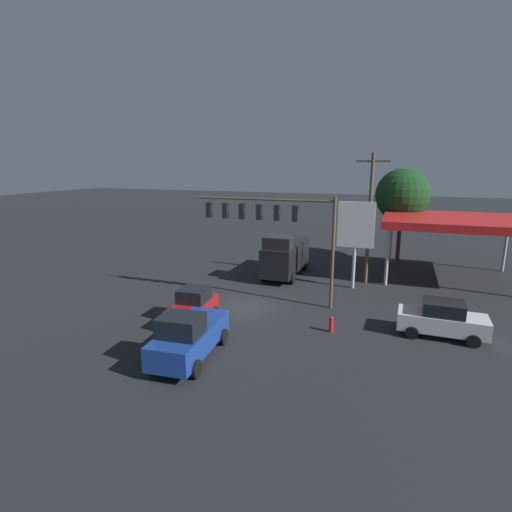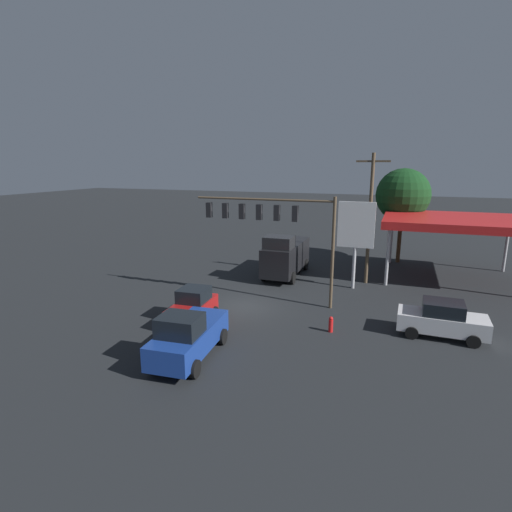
# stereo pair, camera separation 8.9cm
# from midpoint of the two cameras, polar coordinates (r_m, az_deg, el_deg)

# --- Properties ---
(ground_plane) EXTENTS (200.00, 200.00, 0.00)m
(ground_plane) POSITION_cam_midpoint_polar(r_m,az_deg,el_deg) (25.78, -1.45, -7.18)
(ground_plane) COLOR black
(traffic_signal_assembly) EXTENTS (9.27, 0.43, 7.00)m
(traffic_signal_assembly) POSITION_cam_midpoint_polar(r_m,az_deg,el_deg) (25.58, 2.11, 5.31)
(traffic_signal_assembly) COLOR brown
(traffic_signal_assembly) RESTS_ON ground
(utility_pole) EXTENTS (2.40, 0.26, 9.69)m
(utility_pole) POSITION_cam_midpoint_polar(r_m,az_deg,el_deg) (30.80, 16.03, 5.49)
(utility_pole) COLOR brown
(utility_pole) RESTS_ON ground
(gas_station_canopy) EXTENTS (10.36, 8.80, 4.86)m
(gas_station_canopy) POSITION_cam_midpoint_polar(r_m,az_deg,el_deg) (34.68, 26.48, 4.40)
(gas_station_canopy) COLOR red
(gas_station_canopy) RESTS_ON ground
(price_sign) EXTENTS (2.57, 0.27, 6.31)m
(price_sign) POSITION_cam_midpoint_polar(r_m,az_deg,el_deg) (29.26, 14.18, 3.90)
(price_sign) COLOR #B7B7BC
(price_sign) RESTS_ON ground
(delivery_truck) EXTENTS (2.60, 6.82, 3.58)m
(delivery_truck) POSITION_cam_midpoint_polar(r_m,az_deg,el_deg) (32.24, 4.32, 0.08)
(delivery_truck) COLOR black
(delivery_truck) RESTS_ON ground
(sedan_waiting) EXTENTS (4.44, 2.13, 1.93)m
(sedan_waiting) POSITION_cam_midpoint_polar(r_m,az_deg,el_deg) (23.33, 25.15, -8.20)
(sedan_waiting) COLOR silver
(sedan_waiting) RESTS_ON ground
(hatchback_crossing) EXTENTS (2.17, 3.91, 1.97)m
(hatchback_crossing) POSITION_cam_midpoint_polar(r_m,az_deg,el_deg) (23.27, -8.94, -7.13)
(hatchback_crossing) COLOR maroon
(hatchback_crossing) RESTS_ON ground
(pickup_parked) EXTENTS (2.59, 5.34, 2.40)m
(pickup_parked) POSITION_cam_midpoint_polar(r_m,az_deg,el_deg) (19.12, -9.55, -11.23)
(pickup_parked) COLOR navy
(pickup_parked) RESTS_ON ground
(street_tree) EXTENTS (4.74, 4.74, 8.55)m
(street_tree) POSITION_cam_midpoint_polar(r_m,az_deg,el_deg) (38.41, 20.31, 8.13)
(street_tree) COLOR #4C331E
(street_tree) RESTS_ON ground
(fire_hydrant) EXTENTS (0.24, 0.24, 0.88)m
(fire_hydrant) POSITION_cam_midpoint_polar(r_m,az_deg,el_deg) (22.26, 10.75, -9.56)
(fire_hydrant) COLOR red
(fire_hydrant) RESTS_ON ground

